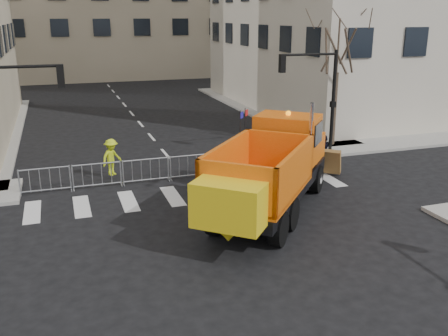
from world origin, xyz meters
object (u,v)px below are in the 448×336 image
object	(u,v)px
plow_truck	(270,168)
worker	(112,157)
cop_b	(309,151)
newspaper_box	(281,162)
cop_c	(324,154)
cop_a	(298,151)

from	to	relation	value
plow_truck	worker	size ratio (longest dim) A/B	5.72
cop_b	plow_truck	bearing A→B (deg)	53.34
cop_b	newspaper_box	size ratio (longest dim) A/B	1.64
worker	newspaper_box	bearing A→B (deg)	-55.41
cop_b	cop_c	world-z (taller)	cop_c
plow_truck	cop_b	distance (m)	6.01
newspaper_box	plow_truck	bearing A→B (deg)	-119.04
cop_b	worker	xyz separation A→B (m)	(-9.03, 1.68, 0.08)
cop_c	worker	world-z (taller)	cop_c
plow_truck	newspaper_box	world-z (taller)	plow_truck
cop_b	worker	world-z (taller)	worker
cop_c	newspaper_box	size ratio (longest dim) A/B	1.68
cop_a	cop_b	world-z (taller)	cop_a
worker	cop_a	bearing A→B (deg)	-50.08
worker	plow_truck	bearing A→B (deg)	-89.27
cop_a	newspaper_box	size ratio (longest dim) A/B	1.77
cop_a	newspaper_box	xyz separation A→B (m)	(-1.13, -0.50, -0.28)
plow_truck	cop_c	world-z (taller)	plow_truck
cop_b	worker	size ratio (longest dim) A/B	1.08
worker	cop_b	bearing A→B (deg)	-49.39
cop_c	worker	bearing A→B (deg)	-59.76
plow_truck	cop_b	bearing A→B (deg)	-0.91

